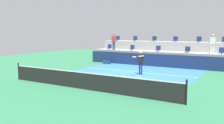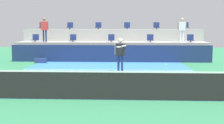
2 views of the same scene
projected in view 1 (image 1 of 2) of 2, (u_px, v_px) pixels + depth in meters
name	position (u px, v px, depth m)	size (l,w,h in m)	color
ground_plane	(121.00, 77.00, 15.68)	(40.00, 40.00, 0.00)	#2D754C
court_inner_paint	(128.00, 75.00, 16.54)	(9.00, 10.00, 0.01)	teal
court_service_line	(136.00, 72.00, 17.73)	(9.00, 0.06, 0.00)	white
tennis_net	(84.00, 80.00, 12.21)	(10.48, 0.08, 1.07)	black
sponsor_backboard	(153.00, 60.00, 20.74)	(13.00, 0.16, 1.10)	navy
seating_tier_lower	(158.00, 58.00, 21.84)	(13.00, 1.80, 1.25)	#9E9E99
seating_tier_upper	(164.00, 52.00, 23.33)	(13.00, 1.80, 2.10)	#9E9E99
stadium_chair_lower_far_left	(109.00, 47.00, 24.36)	(0.44, 0.40, 0.52)	#2D2D33
stadium_chair_lower_left	(132.00, 48.00, 23.03)	(0.44, 0.40, 0.52)	#2D2D33
stadium_chair_lower_center	(158.00, 49.00, 21.69)	(0.44, 0.40, 0.52)	#2D2D33
stadium_chair_lower_right	(187.00, 50.00, 20.35)	(0.44, 0.40, 0.52)	#2D2D33
stadium_chair_lower_far_right	(222.00, 51.00, 18.97)	(0.44, 0.40, 0.52)	#2D2D33
stadium_chair_upper_far_left	(117.00, 39.00, 25.81)	(0.44, 0.40, 0.52)	#2D2D33
stadium_chair_upper_left	(135.00, 39.00, 24.74)	(0.44, 0.40, 0.52)	#2D2D33
stadium_chair_upper_mid_left	(154.00, 39.00, 23.66)	(0.44, 0.40, 0.52)	#2D2D33
stadium_chair_upper_mid_right	(175.00, 39.00, 22.58)	(0.44, 0.40, 0.52)	#2D2D33
stadium_chair_upper_right	(199.00, 40.00, 21.48)	(0.44, 0.40, 0.52)	#2D2D33
tennis_player	(140.00, 60.00, 16.52)	(0.58, 1.31, 1.73)	navy
spectator_in_white	(114.00, 40.00, 23.55)	(0.58, 0.25, 1.65)	navy
spectator_in_grey	(213.00, 42.00, 18.90)	(0.57, 0.23, 1.61)	white
tennis_ball	(152.00, 72.00, 13.25)	(0.07, 0.07, 0.07)	#CCE033
equipment_bag	(107.00, 62.00, 22.40)	(0.76, 0.28, 0.30)	navy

